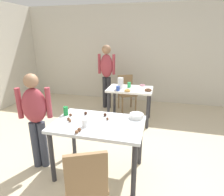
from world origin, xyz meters
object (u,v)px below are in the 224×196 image
at_px(soda_can, 66,111).
at_px(mixing_bowl, 137,116).
at_px(dining_table_near, 98,130).
at_px(chair_far_table, 126,90).
at_px(dining_table_far, 130,94).
at_px(pitcher_far, 121,83).
at_px(chair_near_table, 86,181).
at_px(person_adult_far, 107,71).
at_px(person_girl_near, 35,115).

bearing_deg(soda_can, mixing_bowl, 8.43).
bearing_deg(dining_table_near, chair_far_table, 91.60).
height_order(dining_table_far, pitcher_far, pitcher_far).
height_order(dining_table_near, chair_far_table, chair_far_table).
xyz_separation_m(chair_near_table, pitcher_far, (-0.18, 2.43, 0.37)).
bearing_deg(dining_table_far, mixing_bowl, -77.77).
bearing_deg(soda_can, dining_table_near, -13.70).
xyz_separation_m(dining_table_near, dining_table_far, (0.13, 1.77, -0.03)).
bearing_deg(chair_far_table, chair_near_table, -86.63).
distance_m(chair_near_table, chair_far_table, 3.19).
distance_m(chair_near_table, person_adult_far, 3.30).
bearing_deg(person_girl_near, soda_can, 30.45).
distance_m(dining_table_far, chair_far_table, 0.71).
distance_m(dining_table_near, chair_near_table, 0.77).
bearing_deg(dining_table_near, chair_near_table, -80.89).
height_order(person_girl_near, person_adult_far, person_adult_far).
xyz_separation_m(chair_near_table, person_adult_far, (-0.70, 3.19, 0.47)).
bearing_deg(chair_near_table, pitcher_far, 94.27).
xyz_separation_m(dining_table_far, chair_far_table, (-0.20, 0.68, -0.12)).
distance_m(dining_table_near, chair_far_table, 2.45).
xyz_separation_m(dining_table_near, chair_far_table, (-0.07, 2.44, -0.15)).
relative_size(dining_table_near, chair_near_table, 1.33).
xyz_separation_m(dining_table_near, pitcher_far, (-0.06, 1.68, 0.22)).
bearing_deg(chair_far_table, soda_can, -100.94).
xyz_separation_m(person_girl_near, soda_can, (0.34, 0.20, 0.01)).
height_order(person_girl_near, soda_can, person_girl_near).
height_order(dining_table_far, soda_can, soda_can).
height_order(person_adult_far, pitcher_far, person_adult_far).
distance_m(chair_far_table, soda_can, 2.38).
distance_m(person_adult_far, pitcher_far, 0.92).
xyz_separation_m(person_adult_far, pitcher_far, (0.52, -0.76, -0.10)).
relative_size(chair_near_table, soda_can, 7.13).
relative_size(chair_near_table, chair_far_table, 1.00).
relative_size(chair_near_table, person_girl_near, 0.64).
distance_m(chair_near_table, soda_can, 1.12).
height_order(dining_table_near, soda_can, soda_can).
distance_m(chair_near_table, pitcher_far, 2.46).
relative_size(dining_table_near, dining_table_far, 1.24).
bearing_deg(pitcher_far, person_girl_near, -114.38).
bearing_deg(soda_can, chair_far_table, 79.06).
height_order(chair_far_table, person_girl_near, person_girl_near).
bearing_deg(soda_can, dining_table_far, 68.46).
xyz_separation_m(chair_near_table, soda_can, (-0.64, 0.87, 0.31)).
bearing_deg(dining_table_far, soda_can, -111.54).
relative_size(chair_far_table, soda_can, 7.13).
xyz_separation_m(chair_far_table, person_girl_near, (-0.79, -2.52, 0.31)).
relative_size(chair_near_table, person_adult_far, 0.55).
bearing_deg(soda_can, pitcher_far, 73.75).
bearing_deg(chair_near_table, soda_can, 126.11).
xyz_separation_m(dining_table_far, person_adult_far, (-0.71, 0.68, 0.34)).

